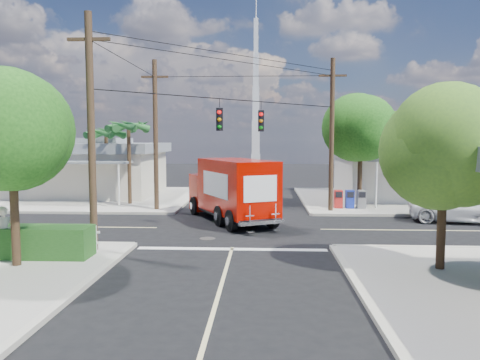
{
  "coord_description": "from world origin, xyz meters",
  "views": [
    {
      "loc": [
        1.26,
        -22.43,
        4.34
      ],
      "look_at": [
        0.0,
        2.0,
        2.2
      ],
      "focal_mm": 35.0,
      "sensor_mm": 36.0,
      "label": 1
    }
  ],
  "objects": [
    {
      "name": "sidewalk_ne",
      "position": [
        10.88,
        10.88,
        0.07
      ],
      "size": [
        14.12,
        14.12,
        0.14
      ],
      "color": "#A5A095",
      "rests_on": "ground"
    },
    {
      "name": "palm_nw_back",
      "position": [
        -9.5,
        9.0,
        4.67
      ],
      "size": [
        3.01,
        3.08,
        5.19
      ],
      "color": "#422D1C",
      "rests_on": "sidewalk_nw"
    },
    {
      "name": "tree_sw_front",
      "position": [
        -6.99,
        -7.54,
        4.33
      ],
      "size": [
        3.88,
        3.78,
        6.03
      ],
      "color": "#422D1C",
      "rests_on": "sidewalk_sw"
    },
    {
      "name": "tree_ne_back",
      "position": [
        9.81,
        8.96,
        4.19
      ],
      "size": [
        3.77,
        3.66,
        5.82
      ],
      "color": "#422D1C",
      "rests_on": "sidewalk_ne"
    },
    {
      "name": "building_ne",
      "position": [
        12.5,
        11.97,
        2.32
      ],
      "size": [
        11.8,
        10.2,
        4.5
      ],
      "color": "beige",
      "rests_on": "sidewalk_ne"
    },
    {
      "name": "tree_se",
      "position": [
        7.01,
        -7.24,
        4.04
      ],
      "size": [
        3.67,
        3.54,
        5.62
      ],
      "color": "#422D1C",
      "rests_on": "sidewalk_se"
    },
    {
      "name": "building_nw",
      "position": [
        -12.0,
        12.46,
        2.22
      ],
      "size": [
        10.8,
        10.2,
        4.3
      ],
      "color": "beige",
      "rests_on": "sidewalk_nw"
    },
    {
      "name": "vending_boxes",
      "position": [
        6.5,
        6.2,
        0.69
      ],
      "size": [
        1.9,
        0.5,
        1.1
      ],
      "color": "red",
      "rests_on": "sidewalk_ne"
    },
    {
      "name": "picket_fence",
      "position": [
        -7.8,
        -5.6,
        0.68
      ],
      "size": [
        5.94,
        0.06,
        1.0
      ],
      "color": "silver",
      "rests_on": "sidewalk_sw"
    },
    {
      "name": "pedestrian",
      "position": [
        -7.81,
        -6.77,
        1.07
      ],
      "size": [
        0.81,
        0.77,
        1.87
      ],
      "primitive_type": "imported",
      "rotation": [
        0.0,
        0.0,
        0.65
      ],
      "color": "beige",
      "rests_on": "sidewalk_sw"
    },
    {
      "name": "tree_ne_front",
      "position": [
        7.21,
        6.76,
        4.77
      ],
      "size": [
        4.21,
        4.14,
        6.66
      ],
      "color": "#422D1C",
      "rests_on": "sidewalk_ne"
    },
    {
      "name": "sidewalk_nw",
      "position": [
        -10.88,
        10.88,
        0.07
      ],
      "size": [
        14.12,
        14.12,
        0.14
      ],
      "color": "#A5A095",
      "rests_on": "ground"
    },
    {
      "name": "ground",
      "position": [
        0.0,
        0.0,
        0.0
      ],
      "size": [
        120.0,
        120.0,
        0.0
      ],
      "primitive_type": "plane",
      "color": "black",
      "rests_on": "ground"
    },
    {
      "name": "radio_tower",
      "position": [
        0.5,
        20.0,
        5.64
      ],
      "size": [
        0.8,
        0.8,
        17.0
      ],
      "color": "silver",
      "rests_on": "ground"
    },
    {
      "name": "delivery_truck",
      "position": [
        -0.45,
        2.01,
        1.67
      ],
      "size": [
        5.4,
        7.78,
        3.29
      ],
      "color": "black",
      "rests_on": "ground"
    },
    {
      "name": "parked_car",
      "position": [
        11.51,
        2.41,
        0.69
      ],
      "size": [
        5.37,
        3.32,
        1.39
      ],
      "primitive_type": "imported",
      "rotation": [
        0.0,
        0.0,
        1.36
      ],
      "color": "silver",
      "rests_on": "ground"
    },
    {
      "name": "utility_poles",
      "position": [
        -1.58,
        1.6,
        4.67
      ],
      "size": [
        12.0,
        10.68,
        9.0
      ],
      "color": "#473321",
      "rests_on": "ground"
    },
    {
      "name": "palm_nw_front",
      "position": [
        -7.5,
        7.5,
        5.04
      ],
      "size": [
        3.01,
        3.08,
        5.59
      ],
      "color": "#422D1C",
      "rests_on": "sidewalk_nw"
    },
    {
      "name": "hedge_sw",
      "position": [
        -8.0,
        -6.4,
        0.69
      ],
      "size": [
        6.2,
        1.2,
        1.1
      ],
      "primitive_type": "cube",
      "color": "#1B4617",
      "rests_on": "sidewalk_sw"
    },
    {
      "name": "road_markings",
      "position": [
        0.0,
        -1.47,
        0.01
      ],
      "size": [
        32.0,
        32.0,
        0.01
      ],
      "color": "beige",
      "rests_on": "ground"
    }
  ]
}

